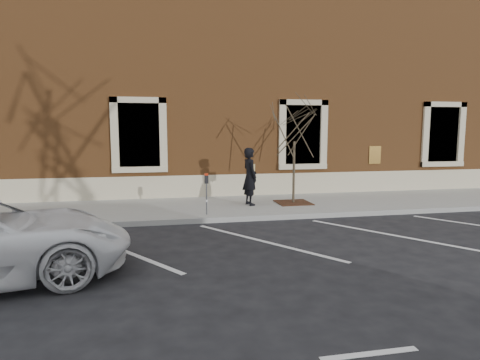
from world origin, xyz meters
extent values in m
plane|color=#28282B|center=(0.00, 0.00, 0.00)|extent=(120.00, 120.00, 0.00)
cube|color=#A7A69D|center=(0.00, 1.75, 0.07)|extent=(40.00, 3.50, 0.15)
cube|color=#9E9E99|center=(0.00, -0.05, 0.07)|extent=(40.00, 0.12, 0.15)
cube|color=brown|center=(0.00, 7.75, 4.00)|extent=(40.00, 8.50, 8.00)
cube|color=#C5B897|center=(0.00, 3.53, 0.55)|extent=(40.00, 0.06, 0.80)
cube|color=black|center=(-3.00, 3.65, 2.40)|extent=(1.40, 0.30, 2.20)
cube|color=#C5B897|center=(-3.00, 3.48, 1.20)|extent=(1.90, 0.20, 0.20)
cube|color=black|center=(3.00, 3.65, 2.40)|extent=(1.40, 0.30, 2.20)
cube|color=#C5B897|center=(3.00, 3.48, 1.20)|extent=(1.90, 0.20, 0.20)
cube|color=black|center=(9.00, 3.65, 2.40)|extent=(1.40, 0.30, 2.20)
cube|color=#C5B897|center=(9.00, 3.48, 1.20)|extent=(1.90, 0.20, 0.20)
imported|color=black|center=(0.53, 1.60, 1.08)|extent=(0.58, 0.76, 1.86)
cylinder|color=#595B60|center=(-1.03, 0.36, 0.60)|extent=(0.04, 0.04, 0.90)
cube|color=black|center=(-1.03, 0.36, 1.17)|extent=(0.11, 0.08, 0.23)
cube|color=red|center=(-1.03, 0.36, 1.31)|extent=(0.10, 0.08, 0.05)
cube|color=white|center=(-1.03, 0.32, 0.56)|extent=(0.05, 0.00, 0.06)
cube|color=#472116|center=(2.03, 1.65, 0.16)|extent=(1.10, 1.10, 0.03)
cylinder|color=#473B2B|center=(2.03, 1.65, 1.18)|extent=(0.08, 0.08, 2.05)
camera|label=1|loc=(-2.31, -10.94, 2.55)|focal=30.00mm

